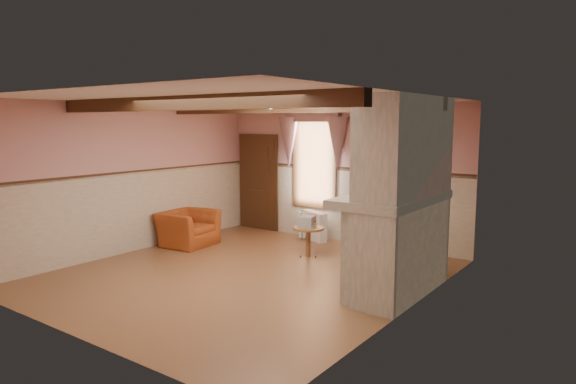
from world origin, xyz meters
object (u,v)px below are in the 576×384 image
Objects in this scene: radiator at (314,226)px; bowl at (396,191)px; side_table at (308,242)px; oil_lamp at (403,183)px; armchair at (188,228)px; mantel_clock at (408,184)px.

radiator is 3.53m from bowl.
side_table is 2.46m from oil_lamp.
bowl is (2.03, -0.80, 1.19)m from side_table.
radiator is at bearing -51.23° from armchair.
mantel_clock reaches higher than bowl.
bowl is at bearing -90.00° from mantel_clock.
armchair is 1.50× the size of radiator.
radiator is 2.50× the size of oil_lamp.
mantel_clock is (0.00, 0.44, 0.06)m from bowl.
oil_lamp reaches higher than mantel_clock.
side_table is at bearing -81.76° from armchair.
oil_lamp reaches higher than side_table.
armchair is at bearing -165.33° from side_table.
radiator is 3.43m from oil_lamp.
side_table is (2.47, 0.65, -0.07)m from armchair.
bowl is (2.67, -1.99, 1.16)m from radiator.
mantel_clock is (2.03, -0.36, 1.25)m from side_table.
bowl is 0.45m from mantel_clock.
oil_lamp is (2.67, -1.74, 1.26)m from radiator.
mantel_clock is at bearing -10.04° from side_table.
oil_lamp is at bearing -15.33° from side_table.
radiator is 3.32m from mantel_clock.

